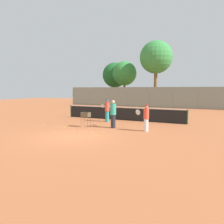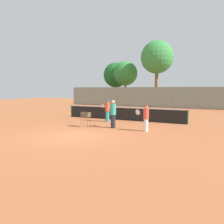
{
  "view_description": "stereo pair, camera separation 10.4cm",
  "coord_description": "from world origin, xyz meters",
  "views": [
    {
      "loc": [
        6.92,
        -9.49,
        2.54
      ],
      "look_at": [
        0.61,
        3.73,
        1.0
      ],
      "focal_mm": 35.0,
      "sensor_mm": 36.0,
      "label": 1
    },
    {
      "loc": [
        7.01,
        -9.44,
        2.54
      ],
      "look_at": [
        0.61,
        3.73,
        1.0
      ],
      "focal_mm": 35.0,
      "sensor_mm": 36.0,
      "label": 2
    }
  ],
  "objects": [
    {
      "name": "player_white_outfit",
      "position": [
        0.88,
        3.34,
        0.94
      ],
      "size": [
        0.52,
        0.88,
        1.82
      ],
      "rotation": [
        0.0,
        0.0,
        2.0
      ],
      "color": "#26262D",
      "rests_on": "ground_plane"
    },
    {
      "name": "parked_car",
      "position": [
        3.93,
        22.81,
        0.66
      ],
      "size": [
        4.2,
        1.7,
        1.6
      ],
      "color": "#B2B7BC",
      "rests_on": "ground_plane"
    },
    {
      "name": "back_fence",
      "position": [
        -0.0,
        20.45,
        1.41
      ],
      "size": [
        29.17,
        0.08,
        2.83
      ],
      "color": "gray",
      "rests_on": "ground_plane"
    },
    {
      "name": "tennis_ball_1",
      "position": [
        -1.65,
        6.39,
        0.03
      ],
      "size": [
        0.07,
        0.07,
        0.07
      ],
      "primitive_type": "sphere",
      "color": "#D1E54C",
      "rests_on": "ground_plane"
    },
    {
      "name": "tennis_ball_5",
      "position": [
        -3.89,
        2.0,
        0.03
      ],
      "size": [
        0.07,
        0.07,
        0.07
      ],
      "primitive_type": "sphere",
      "color": "#D1E54C",
      "rests_on": "ground_plane"
    },
    {
      "name": "tree_2",
      "position": [
        -6.97,
        24.42,
        5.1
      ],
      "size": [
        3.99,
        3.99,
        7.11
      ],
      "color": "brown",
      "rests_on": "ground_plane"
    },
    {
      "name": "tree_0",
      "position": [
        -1.54,
        23.7,
        7.29
      ],
      "size": [
        4.92,
        4.92,
        9.8
      ],
      "color": "brown",
      "rests_on": "ground_plane"
    },
    {
      "name": "player_yellow_shirt",
      "position": [
        -0.71,
        5.61,
        0.91
      ],
      "size": [
        0.88,
        0.44,
        1.75
      ],
      "rotation": [
        0.0,
        0.0,
        2.8
      ],
      "color": "teal",
      "rests_on": "ground_plane"
    },
    {
      "name": "tennis_ball_6",
      "position": [
        0.38,
        5.13,
        0.03
      ],
      "size": [
        0.07,
        0.07,
        0.07
      ],
      "primitive_type": "sphere",
      "color": "#D1E54C",
      "rests_on": "ground_plane"
    },
    {
      "name": "player_red_cap",
      "position": [
        3.16,
        3.16,
        0.83
      ],
      "size": [
        0.88,
        0.33,
        1.6
      ],
      "rotation": [
        0.0,
        0.0,
        3.2
      ],
      "color": "white",
      "rests_on": "ground_plane"
    },
    {
      "name": "ball_cart",
      "position": [
        -0.92,
        2.83,
        0.77
      ],
      "size": [
        0.56,
        0.41,
        1.0
      ],
      "color": "brown",
      "rests_on": "ground_plane"
    },
    {
      "name": "tennis_ball_7",
      "position": [
        -0.77,
        1.24,
        0.03
      ],
      "size": [
        0.07,
        0.07,
        0.07
      ],
      "primitive_type": "sphere",
      "color": "#D1E54C",
      "rests_on": "ground_plane"
    },
    {
      "name": "tennis_net",
      "position": [
        0.0,
        6.94,
        0.56
      ],
      "size": [
        10.34,
        0.1,
        1.07
      ],
      "color": "#26592D",
      "rests_on": "ground_plane"
    },
    {
      "name": "tree_1",
      "position": [
        -9.22,
        25.55,
        4.96
      ],
      "size": [
        4.34,
        4.34,
        7.16
      ],
      "color": "brown",
      "rests_on": "ground_plane"
    },
    {
      "name": "ground_plane",
      "position": [
        0.0,
        0.0,
        0.0
      ],
      "size": [
        80.0,
        80.0,
        0.0
      ],
      "primitive_type": "plane",
      "color": "#B26038"
    },
    {
      "name": "tennis_ball_8",
      "position": [
        0.58,
        1.08,
        0.03
      ],
      "size": [
        0.07,
        0.07,
        0.07
      ],
      "primitive_type": "sphere",
      "color": "#D1E54C",
      "rests_on": "ground_plane"
    },
    {
      "name": "tennis_ball_3",
      "position": [
        1.25,
        0.49,
        0.03
      ],
      "size": [
        0.07,
        0.07,
        0.07
      ],
      "primitive_type": "sphere",
      "color": "#D1E54C",
      "rests_on": "ground_plane"
    },
    {
      "name": "tennis_ball_0",
      "position": [
        -0.9,
        5.11,
        0.03
      ],
      "size": [
        0.07,
        0.07,
        0.07
      ],
      "primitive_type": "sphere",
      "color": "#D1E54C",
      "rests_on": "ground_plane"
    },
    {
      "name": "tennis_ball_4",
      "position": [
        -2.3,
        1.43,
        0.03
      ],
      "size": [
        0.07,
        0.07,
        0.07
      ],
      "primitive_type": "sphere",
      "color": "#D1E54C",
      "rests_on": "ground_plane"
    },
    {
      "name": "tennis_ball_2",
      "position": [
        -2.0,
        1.91,
        0.03
      ],
      "size": [
        0.07,
        0.07,
        0.07
      ],
      "primitive_type": "sphere",
      "color": "#D1E54C",
      "rests_on": "ground_plane"
    }
  ]
}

